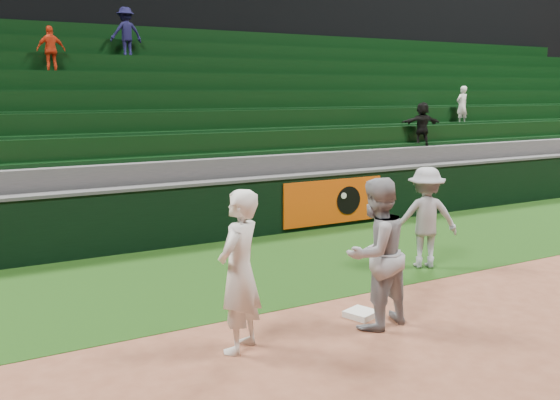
# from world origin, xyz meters

# --- Properties ---
(ground) EXTENTS (70.00, 70.00, 0.00)m
(ground) POSITION_xyz_m (0.00, 0.00, 0.00)
(ground) COLOR brown
(ground) RESTS_ON ground
(foul_grass) EXTENTS (36.00, 4.20, 0.01)m
(foul_grass) POSITION_xyz_m (0.00, 3.00, 0.00)
(foul_grass) COLOR black
(foul_grass) RESTS_ON ground
(upper_deck) EXTENTS (40.00, 12.00, 12.00)m
(upper_deck) POSITION_xyz_m (0.00, 17.45, 6.00)
(upper_deck) COLOR black
(upper_deck) RESTS_ON ground
(first_base) EXTENTS (0.47, 0.47, 0.08)m
(first_base) POSITION_xyz_m (0.11, 0.14, 0.04)
(first_base) COLOR silver
(first_base) RESTS_ON ground
(first_baseman) EXTENTS (0.85, 0.79, 1.94)m
(first_baseman) POSITION_xyz_m (-1.82, -0.04, 0.97)
(first_baseman) COLOR silver
(first_baseman) RESTS_ON ground
(baserunner) EXTENTS (1.08, 0.91, 1.97)m
(baserunner) POSITION_xyz_m (0.05, -0.23, 0.98)
(baserunner) COLOR gray
(baserunner) RESTS_ON ground
(base_coach) EXTENTS (1.31, 1.11, 1.76)m
(base_coach) POSITION_xyz_m (2.56, 1.57, 0.89)
(base_coach) COLOR #979AA4
(base_coach) RESTS_ON foul_grass
(field_wall) EXTENTS (36.00, 0.45, 1.25)m
(field_wall) POSITION_xyz_m (0.03, 5.20, 0.63)
(field_wall) COLOR black
(field_wall) RESTS_ON ground
(stadium_seating) EXTENTS (36.00, 5.95, 5.20)m
(stadium_seating) POSITION_xyz_m (-0.00, 8.97, 1.70)
(stadium_seating) COLOR #3E3E41
(stadium_seating) RESTS_ON ground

